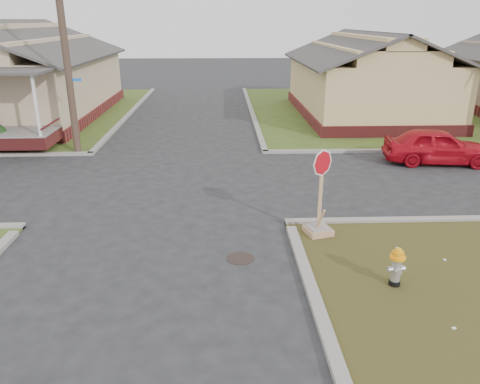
{
  "coord_description": "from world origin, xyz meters",
  "views": [
    {
      "loc": [
        1.82,
        -10.18,
        5.24
      ],
      "look_at": [
        2.25,
        1.0,
        1.1
      ],
      "focal_mm": 35.0,
      "sensor_mm": 36.0,
      "label": 1
    }
  ],
  "objects_px": {
    "fire_hydrant": "(397,265)",
    "red_sedan": "(438,146)",
    "stop_sign": "(319,216)",
    "utility_pole": "(64,35)"
  },
  "relations": [
    {
      "from": "fire_hydrant",
      "to": "red_sedan",
      "type": "xyz_separation_m",
      "value": [
        4.72,
        8.78,
        0.16
      ]
    },
    {
      "from": "fire_hydrant",
      "to": "stop_sign",
      "type": "relative_size",
      "value": 0.38
    },
    {
      "from": "stop_sign",
      "to": "red_sedan",
      "type": "distance_m",
      "value": 8.53
    },
    {
      "from": "red_sedan",
      "to": "utility_pole",
      "type": "bearing_deg",
      "value": 89.42
    },
    {
      "from": "stop_sign",
      "to": "red_sedan",
      "type": "relative_size",
      "value": 0.56
    },
    {
      "from": "stop_sign",
      "to": "red_sedan",
      "type": "xyz_separation_m",
      "value": [
        5.82,
        6.24,
        0.14
      ]
    },
    {
      "from": "fire_hydrant",
      "to": "stop_sign",
      "type": "xyz_separation_m",
      "value": [
        -1.1,
        2.54,
        0.01
      ]
    },
    {
      "from": "utility_pole",
      "to": "stop_sign",
      "type": "xyz_separation_m",
      "value": [
        8.45,
        -8.22,
        -4.13
      ]
    },
    {
      "from": "utility_pole",
      "to": "fire_hydrant",
      "type": "bearing_deg",
      "value": -48.38
    },
    {
      "from": "utility_pole",
      "to": "stop_sign",
      "type": "height_order",
      "value": "utility_pole"
    }
  ]
}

